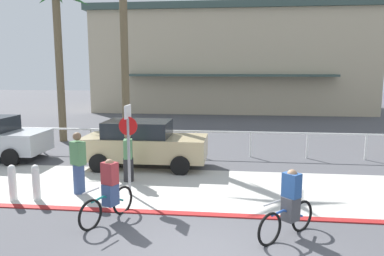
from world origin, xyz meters
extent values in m
plane|color=#4C4C51|center=(0.00, 10.00, 0.00)|extent=(80.00, 80.00, 0.00)
cube|color=beige|center=(0.00, 4.20, 0.01)|extent=(44.00, 4.00, 0.02)
cube|color=maroon|center=(0.00, 2.20, 0.01)|extent=(44.00, 0.24, 0.03)
cube|color=#BCAD8E|center=(0.08, 26.58, 3.93)|extent=(21.84, 9.15, 7.85)
cube|color=#384C47|center=(0.08, 26.58, 8.10)|extent=(22.44, 9.75, 0.50)
cube|color=#384C47|center=(0.08, 21.50, 3.00)|extent=(15.29, 1.20, 0.16)
cylinder|color=white|center=(0.00, 8.50, 1.00)|extent=(24.48, 0.08, 0.08)
cylinder|color=white|center=(-7.79, 8.50, 0.50)|extent=(0.08, 0.08, 1.00)
cylinder|color=white|center=(-5.56, 8.50, 0.50)|extent=(0.08, 0.08, 1.00)
cylinder|color=white|center=(-3.34, 8.50, 0.50)|extent=(0.08, 0.08, 1.00)
cylinder|color=white|center=(-1.11, 8.50, 0.50)|extent=(0.08, 0.08, 1.00)
cylinder|color=white|center=(1.11, 8.50, 0.50)|extent=(0.08, 0.08, 1.00)
cylinder|color=white|center=(3.34, 8.50, 0.50)|extent=(0.08, 0.08, 1.00)
cylinder|color=white|center=(5.56, 8.50, 0.50)|extent=(0.08, 0.08, 1.00)
cylinder|color=gray|center=(-2.47, 3.44, 1.10)|extent=(0.08, 0.08, 2.20)
cube|color=white|center=(-2.47, 3.44, 2.38)|extent=(0.04, 0.56, 0.36)
cylinder|color=red|center=(-2.47, 3.44, 1.98)|extent=(0.52, 0.03, 0.52)
cylinder|color=white|center=(-5.48, 2.63, 0.42)|extent=(0.20, 0.20, 0.85)
sphere|color=white|center=(-5.48, 2.63, 0.90)|extent=(0.20, 0.20, 0.20)
cylinder|color=white|center=(-4.85, 2.71, 0.42)|extent=(0.20, 0.20, 0.85)
sphere|color=white|center=(-4.85, 2.71, 0.90)|extent=(0.20, 0.20, 0.20)
cylinder|color=brown|center=(-7.89, 10.82, 3.55)|extent=(0.36, 0.36, 7.10)
cylinder|color=brown|center=(-4.68, 10.78, 4.47)|extent=(0.36, 0.36, 8.95)
cylinder|color=black|center=(-7.65, 7.82, 0.33)|extent=(0.66, 0.22, 0.66)
cylinder|color=black|center=(-7.65, 6.02, 0.33)|extent=(0.66, 0.22, 0.66)
cube|color=tan|center=(-2.73, 6.46, 0.73)|extent=(4.40, 1.80, 0.80)
cube|color=#1E2328|center=(-2.98, 6.46, 1.41)|extent=(2.29, 1.58, 0.56)
cylinder|color=black|center=(-1.33, 7.36, 0.33)|extent=(0.66, 0.22, 0.66)
cylinder|color=black|center=(-1.33, 5.56, 0.33)|extent=(0.66, 0.22, 0.66)
cylinder|color=black|center=(-4.14, 7.36, 0.33)|extent=(0.66, 0.22, 0.66)
cylinder|color=black|center=(-4.14, 5.56, 0.33)|extent=(0.66, 0.22, 0.66)
torus|color=black|center=(1.20, 0.79, 0.33)|extent=(0.55, 0.55, 0.72)
torus|color=black|center=(1.98, 1.57, 0.33)|extent=(0.55, 0.55, 0.72)
cylinder|color=#2851A8|center=(1.74, 1.33, 0.48)|extent=(0.52, 0.53, 0.35)
cylinder|color=#2851A8|center=(1.37, 0.96, 0.62)|extent=(0.30, 0.31, 0.07)
cylinder|color=#2851A8|center=(1.67, 1.26, 0.55)|extent=(0.05, 0.05, 0.44)
cylinder|color=silver|center=(1.24, 0.82, 0.88)|extent=(0.38, 0.38, 0.04)
cube|color=#4C4C51|center=(1.67, 1.26, 0.61)|extent=(0.42, 0.42, 0.52)
cube|color=#2D5699|center=(1.67, 1.26, 1.13)|extent=(0.42, 0.42, 0.52)
sphere|color=#9E7556|center=(1.67, 1.26, 1.36)|extent=(0.22, 0.22, 0.22)
torus|color=black|center=(-2.70, 1.09, 0.33)|extent=(0.34, 0.68, 0.72)
torus|color=black|center=(-2.26, 2.10, 0.33)|extent=(0.34, 0.68, 0.72)
cylinder|color=#197F7A|center=(-2.40, 1.79, 0.48)|extent=(0.32, 0.65, 0.35)
cylinder|color=#197F7A|center=(-2.61, 1.31, 0.62)|extent=(0.20, 0.37, 0.07)
cylinder|color=#197F7A|center=(-2.44, 1.71, 0.55)|extent=(0.05, 0.05, 0.44)
cylinder|color=silver|center=(-2.68, 1.14, 0.88)|extent=(0.23, 0.47, 0.04)
cube|color=#384C7A|center=(-2.44, 1.71, 0.61)|extent=(0.38, 0.40, 0.52)
cube|color=#A33338|center=(-2.44, 1.71, 1.13)|extent=(0.42, 0.37, 0.52)
sphere|color=#9E7556|center=(-2.44, 1.71, 1.36)|extent=(0.22, 0.22, 0.22)
cylinder|color=#384C7A|center=(-3.92, 3.37, 0.43)|extent=(0.43, 0.43, 0.86)
cube|color=#4C7F51|center=(-3.92, 3.37, 1.19)|extent=(0.48, 0.42, 0.66)
sphere|color=brown|center=(-3.92, 3.37, 1.67)|extent=(0.24, 0.24, 0.24)
cylinder|color=#232326|center=(-2.84, 4.66, 0.38)|extent=(0.38, 0.38, 0.77)
cube|color=#4C7F51|center=(-2.84, 4.66, 1.06)|extent=(0.34, 0.45, 0.59)
sphere|color=brown|center=(-2.84, 4.66, 1.49)|extent=(0.21, 0.21, 0.21)
camera|label=1|loc=(0.45, -6.59, 3.59)|focal=35.36mm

